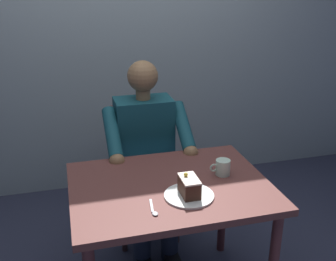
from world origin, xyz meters
TOP-DOWN VIEW (x-y plane):
  - cafe_rear_panel at (0.00, -1.50)m, footprint 6.40×0.12m
  - dining_table at (0.00, 0.00)m, footprint 1.00×0.76m
  - chair at (0.00, -0.73)m, footprint 0.42×0.42m
  - seated_person at (0.00, -0.56)m, footprint 0.53×0.58m
  - dessert_plate at (-0.06, 0.14)m, footprint 0.24×0.24m
  - cake_slice at (-0.06, 0.14)m, footprint 0.08×0.13m
  - coffee_cup at (-0.29, -0.03)m, footprint 0.11×0.08m
  - dessert_spoon at (0.14, 0.22)m, footprint 0.03×0.14m

SIDE VIEW (x-z plane):
  - chair at x=0.00m, z-range 0.04..0.94m
  - dining_table at x=0.00m, z-range 0.27..1.00m
  - seated_person at x=0.00m, z-range 0.02..1.25m
  - dessert_spoon at x=0.14m, z-range 0.73..0.74m
  - dessert_plate at x=-0.06m, z-range 0.73..0.74m
  - coffee_cup at x=-0.29m, z-range 0.73..0.81m
  - cake_slice at x=-0.06m, z-range 0.73..0.84m
  - cafe_rear_panel at x=0.00m, z-range 0.00..3.00m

